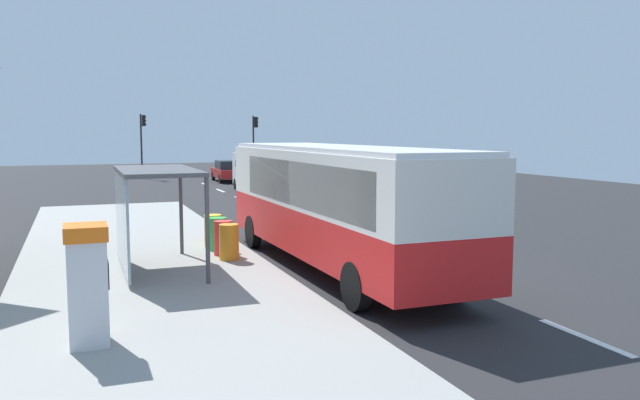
% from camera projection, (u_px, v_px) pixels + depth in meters
% --- Properties ---
extents(ground_plane, '(56.00, 92.00, 0.04)m').
position_uv_depth(ground_plane, '(261.00, 210.00, 29.67)').
color(ground_plane, '#262628').
extents(sidewalk_platform, '(6.20, 30.00, 0.18)m').
position_uv_depth(sidewalk_platform, '(145.00, 270.00, 16.25)').
color(sidewalk_platform, '#999993').
rests_on(sidewalk_platform, ground).
extents(lane_stripe_seg_0, '(0.16, 2.20, 0.01)m').
position_uv_depth(lane_stripe_seg_0, '(584.00, 337.00, 11.18)').
color(lane_stripe_seg_0, silver).
rests_on(lane_stripe_seg_0, ground).
extents(lane_stripe_seg_1, '(0.16, 2.20, 0.01)m').
position_uv_depth(lane_stripe_seg_1, '(435.00, 277.00, 15.83)').
color(lane_stripe_seg_1, silver).
rests_on(lane_stripe_seg_1, ground).
extents(lane_stripe_seg_2, '(0.16, 2.20, 0.01)m').
position_uv_depth(lane_stripe_seg_2, '(353.00, 244.00, 20.47)').
color(lane_stripe_seg_2, silver).
rests_on(lane_stripe_seg_2, ground).
extents(lane_stripe_seg_3, '(0.16, 2.20, 0.01)m').
position_uv_depth(lane_stripe_seg_3, '(301.00, 223.00, 25.12)').
color(lane_stripe_seg_3, silver).
rests_on(lane_stripe_seg_3, ground).
extents(lane_stripe_seg_4, '(0.16, 2.20, 0.01)m').
position_uv_depth(lane_stripe_seg_4, '(266.00, 209.00, 29.76)').
color(lane_stripe_seg_4, silver).
rests_on(lane_stripe_seg_4, ground).
extents(lane_stripe_seg_5, '(0.16, 2.20, 0.01)m').
position_uv_depth(lane_stripe_seg_5, '(240.00, 198.00, 34.41)').
color(lane_stripe_seg_5, silver).
rests_on(lane_stripe_seg_5, ground).
extents(lane_stripe_seg_6, '(0.16, 2.20, 0.01)m').
position_uv_depth(lane_stripe_seg_6, '(220.00, 191.00, 39.05)').
color(lane_stripe_seg_6, silver).
rests_on(lane_stripe_seg_6, ground).
extents(lane_stripe_seg_7, '(0.16, 2.20, 0.01)m').
position_uv_depth(lane_stripe_seg_7, '(205.00, 184.00, 43.70)').
color(lane_stripe_seg_7, silver).
rests_on(lane_stripe_seg_7, ground).
extents(bus, '(2.65, 11.04, 3.21)m').
position_uv_depth(bus, '(335.00, 199.00, 16.52)').
color(bus, red).
rests_on(bus, ground).
extents(white_van, '(2.15, 5.25, 2.30)m').
position_uv_depth(white_van, '(258.00, 169.00, 38.21)').
color(white_van, white).
rests_on(white_van, ground).
extents(sedan_near, '(1.96, 4.46, 1.52)m').
position_uv_depth(sedan_near, '(228.00, 171.00, 46.06)').
color(sedan_near, '#A51919').
rests_on(sedan_near, ground).
extents(ticket_machine, '(0.66, 0.76, 1.94)m').
position_uv_depth(ticket_machine, '(88.00, 284.00, 10.19)').
color(ticket_machine, silver).
rests_on(ticket_machine, sidewalk_platform).
extents(recycling_bin_orange, '(0.52, 0.52, 0.95)m').
position_uv_depth(recycling_bin_orange, '(229.00, 242.00, 17.07)').
color(recycling_bin_orange, orange).
rests_on(recycling_bin_orange, sidewalk_platform).
extents(recycling_bin_red, '(0.52, 0.52, 0.95)m').
position_uv_depth(recycling_bin_red, '(223.00, 238.00, 17.72)').
color(recycling_bin_red, red).
rests_on(recycling_bin_red, sidewalk_platform).
extents(recycling_bin_green, '(0.52, 0.52, 0.95)m').
position_uv_depth(recycling_bin_green, '(218.00, 234.00, 18.37)').
color(recycling_bin_green, green).
rests_on(recycling_bin_green, sidewalk_platform).
extents(recycling_bin_yellow, '(0.52, 0.52, 0.95)m').
position_uv_depth(recycling_bin_yellow, '(213.00, 231.00, 19.02)').
color(recycling_bin_yellow, yellow).
rests_on(recycling_bin_yellow, sidewalk_platform).
extents(traffic_light_near_side, '(0.49, 0.28, 4.83)m').
position_uv_depth(traffic_light_near_side, '(255.00, 136.00, 51.14)').
color(traffic_light_near_side, '#2D2D2D').
rests_on(traffic_light_near_side, ground).
extents(traffic_light_far_side, '(0.49, 0.28, 4.92)m').
position_uv_depth(traffic_light_far_side, '(142.00, 136.00, 48.83)').
color(traffic_light_far_side, '#2D2D2D').
rests_on(traffic_light_far_side, ground).
extents(bus_shelter, '(1.80, 4.00, 2.50)m').
position_uv_depth(bus_shelter, '(144.00, 193.00, 15.56)').
color(bus_shelter, '#4C4C51').
rests_on(bus_shelter, sidewalk_platform).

